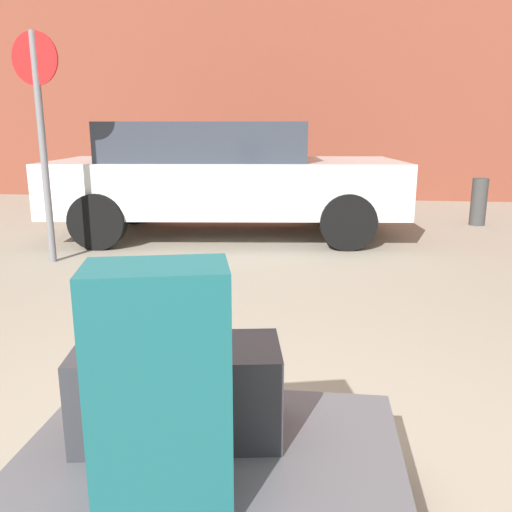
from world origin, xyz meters
TOP-DOWN VIEW (x-y plane):
  - luggage_cart at (0.00, 0.00)m, footprint 1.22×0.83m
  - duffel_bag_charcoal_front_right at (-0.12, 0.06)m, footprint 0.71×0.40m
  - suitcase_teal_front_left at (-0.07, -0.29)m, footprint 0.40×0.29m
  - parked_car at (-0.91, 5.16)m, footprint 4.47×2.28m
  - bollard_kerb_near at (2.57, 6.29)m, footprint 0.22×0.22m
  - no_parking_sign at (-2.41, 3.54)m, footprint 0.50×0.08m

SIDE VIEW (x-z plane):
  - luggage_cart at x=0.00m, z-range 0.10..0.44m
  - bollard_kerb_near at x=2.57m, z-range 0.00..0.67m
  - duffel_bag_charcoal_front_right at x=-0.12m, z-range 0.34..0.66m
  - suitcase_teal_front_left at x=-0.07m, z-range 0.34..1.02m
  - parked_car at x=-0.91m, z-range 0.05..1.47m
  - no_parking_sign at x=-2.41m, z-range 0.27..2.52m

